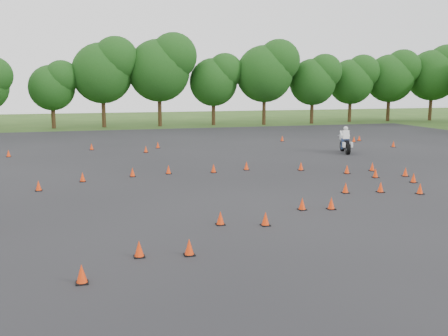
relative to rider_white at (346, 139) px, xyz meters
name	(u,v)px	position (x,y,z in m)	size (l,w,h in m)	color
ground	(255,219)	(-11.82, -14.70, -0.94)	(140.00, 140.00, 0.00)	#2D5119
asphalt_pad	(212,186)	(-11.82, -8.70, -0.93)	(62.00, 62.00, 0.00)	black
treeline	(162,85)	(-9.69, 20.01, 3.74)	(87.10, 32.64, 10.87)	#174112
traffic_cones	(213,183)	(-11.90, -9.14, -0.71)	(36.71, 33.28, 0.45)	#F5380A
rider_white	(346,139)	(0.00, 0.00, 0.00)	(2.41, 0.74, 1.86)	white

